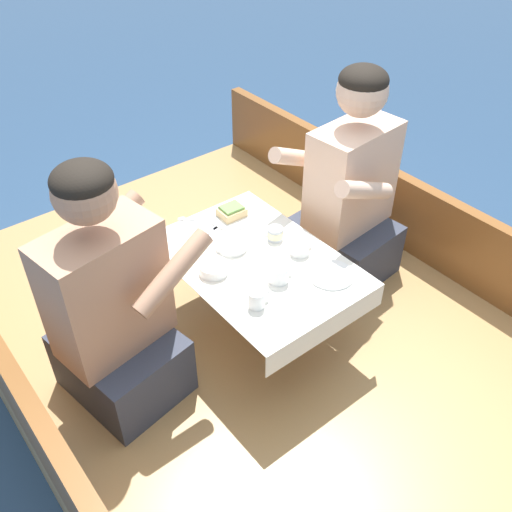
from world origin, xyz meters
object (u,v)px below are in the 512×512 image
object	(u,v)px
person_port	(112,311)
coffee_cup_starboard	(300,247)
sandwich	(232,211)
person_starboard	(349,196)
tin_can	(275,234)
coffee_cup_center	(257,298)
coffee_cup_port	(279,273)

from	to	relation	value
person_port	coffee_cup_starboard	size ratio (longest dim) A/B	9.33
sandwich	person_starboard	bearing A→B (deg)	-25.03
person_starboard	coffee_cup_starboard	size ratio (longest dim) A/B	9.44
tin_can	coffee_cup_center	bearing A→B (deg)	-139.40
person_port	person_starboard	distance (m)	1.18
sandwich	coffee_cup_port	distance (m)	0.46
coffee_cup_starboard	sandwich	bearing A→B (deg)	100.22
coffee_cup_starboard	coffee_cup_port	bearing A→B (deg)	-156.87
sandwich	tin_can	bearing A→B (deg)	-78.57
person_port	sandwich	distance (m)	0.72
person_port	person_starboard	size ratio (longest dim) A/B	0.99
person_port	sandwich	world-z (taller)	person_port
tin_can	sandwich	bearing A→B (deg)	101.43
coffee_cup_starboard	coffee_cup_center	world-z (taller)	coffee_cup_center
person_port	person_starboard	bearing A→B (deg)	-9.97
tin_can	person_port	bearing A→B (deg)	178.63
sandwich	coffee_cup_starboard	bearing A→B (deg)	-79.78
person_port	coffee_cup_center	xyz separation A→B (m)	(0.43, -0.28, 0.02)
person_starboard	tin_can	bearing A→B (deg)	-3.86
coffee_cup_port	coffee_cup_center	size ratio (longest dim) A/B	1.20
coffee_cup_center	person_starboard	bearing A→B (deg)	19.92
person_port	tin_can	world-z (taller)	person_port
coffee_cup_starboard	tin_can	world-z (taller)	tin_can
coffee_cup_port	tin_can	world-z (taller)	coffee_cup_port
coffee_cup_center	coffee_cup_port	bearing A→B (deg)	20.57
coffee_cup_starboard	tin_can	bearing A→B (deg)	98.03
coffee_cup_center	tin_can	world-z (taller)	coffee_cup_center
person_starboard	coffee_cup_center	world-z (taller)	person_starboard
person_port	tin_can	distance (m)	0.74
person_port	coffee_cup_port	xyz separation A→B (m)	(0.58, -0.23, 0.02)
person_port	tin_can	bearing A→B (deg)	-10.85
coffee_cup_center	sandwich	bearing A→B (deg)	62.51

